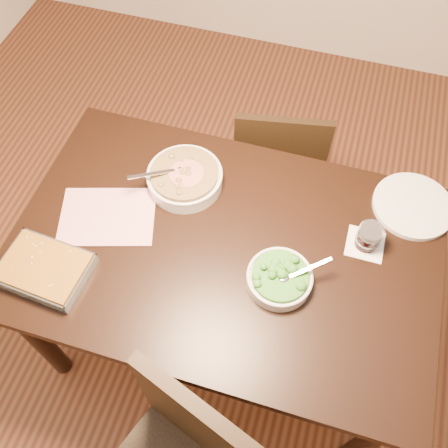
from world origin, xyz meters
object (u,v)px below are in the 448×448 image
table (224,260)px  dinner_plate (413,206)px  broccoli_bowl (280,278)px  stew_bowl (185,177)px  baking_dish (45,269)px  chair_far (278,160)px  wine_tumbler (369,237)px

table → dinner_plate: 0.67m
broccoli_bowl → dinner_plate: bearing=47.6°
stew_bowl → broccoli_bowl: (0.41, -0.28, -0.01)m
baking_dish → chair_far: chair_far is taller
broccoli_bowl → wine_tumbler: 0.32m
broccoli_bowl → chair_far: bearing=101.5°
broccoli_bowl → chair_far: 0.81m
baking_dish → dinner_plate: size_ratio=1.04×
stew_bowl → broccoli_bowl: stew_bowl is taller
stew_bowl → baking_dish: bearing=-123.7°
table → dinner_plate: (0.58, 0.33, 0.10)m
chair_far → broccoli_bowl: bearing=91.1°
broccoli_bowl → dinner_plate: (0.37, 0.41, -0.02)m
table → baking_dish: (-0.51, -0.26, 0.12)m
broccoli_bowl → baking_dish: size_ratio=0.75×
table → wine_tumbler: 0.49m
baking_dish → wine_tumbler: bearing=26.8°
baking_dish → chair_far: 1.12m
baking_dish → table: bearing=30.8°
wine_tumbler → table: bearing=-162.4°
baking_dish → dinner_plate: (1.09, 0.59, -0.01)m
baking_dish → wine_tumbler: (0.95, 0.40, 0.03)m
dinner_plate → chair_far: 0.69m
dinner_plate → table: bearing=-149.9°
broccoli_bowl → wine_tumbler: bearing=41.9°
stew_bowl → dinner_plate: stew_bowl is taller
wine_tumbler → dinner_plate: (0.13, 0.19, -0.04)m
table → broccoli_bowl: size_ratio=6.54×
table → dinner_plate: size_ratio=5.10×
stew_bowl → dinner_plate: bearing=9.4°
stew_bowl → chair_far: size_ratio=0.33×
dinner_plate → wine_tumbler: bearing=-124.7°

